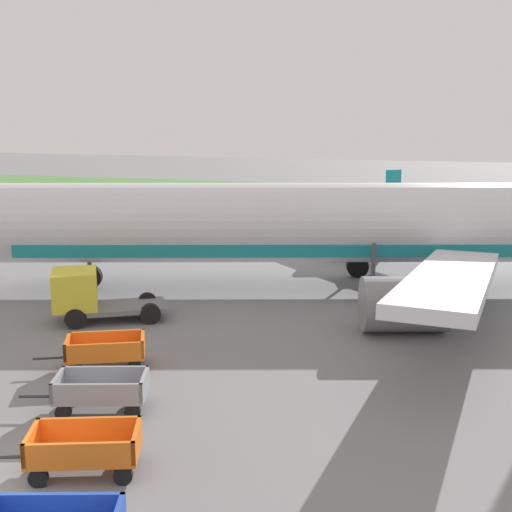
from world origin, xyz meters
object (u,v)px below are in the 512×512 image
(baggage_cart_far_end, at_px, (105,351))
(baggage_cart_third_in_row, at_px, (84,449))
(baggage_cart_fourth_in_row, at_px, (101,391))
(service_truck_beside_carts, at_px, (88,295))
(airplane, at_px, (335,225))

(baggage_cart_far_end, bearing_deg, baggage_cart_third_in_row, -65.77)
(baggage_cart_third_in_row, relative_size, baggage_cart_fourth_in_row, 1.00)
(service_truck_beside_carts, bearing_deg, baggage_cart_third_in_row, -60.82)
(baggage_cart_third_in_row, relative_size, service_truck_beside_carts, 0.76)
(baggage_cart_fourth_in_row, bearing_deg, baggage_cart_third_in_row, -67.80)
(airplane, height_order, baggage_cart_third_in_row, airplane)
(airplane, height_order, baggage_cart_fourth_in_row, airplane)
(baggage_cart_third_in_row, height_order, service_truck_beside_carts, service_truck_beside_carts)
(airplane, bearing_deg, service_truck_beside_carts, -136.70)
(baggage_cart_third_in_row, xyz_separation_m, baggage_cart_far_end, (-2.74, 6.10, 0.00))
(baggage_cart_third_in_row, bearing_deg, airplane, 82.09)
(baggage_cart_far_end, bearing_deg, service_truck_beside_carts, 125.24)
(service_truck_beside_carts, bearing_deg, baggage_cart_fourth_in_row, -58.13)
(airplane, bearing_deg, baggage_cart_fourth_in_row, -104.04)
(airplane, distance_m, baggage_cart_far_end, 13.75)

